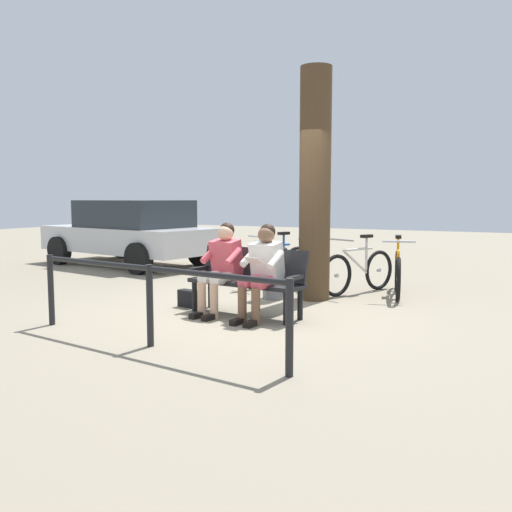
{
  "coord_description": "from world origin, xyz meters",
  "views": [
    {
      "loc": [
        -3.41,
        6.28,
        1.53
      ],
      "look_at": [
        -0.03,
        -0.23,
        0.75
      ],
      "focal_mm": 38.73,
      "sensor_mm": 36.0,
      "label": 1
    }
  ],
  "objects_px": {
    "bicycle_green": "(359,271)",
    "bicycle_purple": "(276,265)",
    "handbag": "(188,299)",
    "person_reading": "(262,267)",
    "person_companion": "(222,264)",
    "bench": "(249,276)",
    "litter_bin": "(275,273)",
    "bicycle_red": "(398,273)",
    "parked_car": "(131,231)",
    "tree_trunk": "(315,185)",
    "bicycle_orange": "(314,269)"
  },
  "relations": [
    {
      "from": "bench",
      "to": "parked_car",
      "type": "distance_m",
      "value": 6.0
    },
    {
      "from": "bicycle_green",
      "to": "parked_car",
      "type": "relative_size",
      "value": 0.35
    },
    {
      "from": "bicycle_orange",
      "to": "person_companion",
      "type": "bearing_deg",
      "value": -29.05
    },
    {
      "from": "bicycle_orange",
      "to": "litter_bin",
      "type": "bearing_deg",
      "value": -33.76
    },
    {
      "from": "bicycle_green",
      "to": "bicycle_purple",
      "type": "relative_size",
      "value": 0.99
    },
    {
      "from": "handbag",
      "to": "bicycle_red",
      "type": "relative_size",
      "value": 0.18
    },
    {
      "from": "handbag",
      "to": "parked_car",
      "type": "distance_m",
      "value": 5.24
    },
    {
      "from": "tree_trunk",
      "to": "bicycle_green",
      "type": "distance_m",
      "value": 1.64
    },
    {
      "from": "tree_trunk",
      "to": "litter_bin",
      "type": "relative_size",
      "value": 4.44
    },
    {
      "from": "tree_trunk",
      "to": "person_reading",
      "type": "bearing_deg",
      "value": 88.21
    },
    {
      "from": "litter_bin",
      "to": "parked_car",
      "type": "distance_m",
      "value": 5.23
    },
    {
      "from": "bicycle_red",
      "to": "bicycle_green",
      "type": "height_order",
      "value": "same"
    },
    {
      "from": "bicycle_green",
      "to": "handbag",
      "type": "bearing_deg",
      "value": -15.28
    },
    {
      "from": "person_reading",
      "to": "bicycle_purple",
      "type": "distance_m",
      "value": 2.68
    },
    {
      "from": "bicycle_red",
      "to": "bicycle_purple",
      "type": "bearing_deg",
      "value": -102.97
    },
    {
      "from": "bench",
      "to": "tree_trunk",
      "type": "relative_size",
      "value": 0.48
    },
    {
      "from": "handbag",
      "to": "person_reading",
      "type": "bearing_deg",
      "value": 169.46
    },
    {
      "from": "person_companion",
      "to": "handbag",
      "type": "xyz_separation_m",
      "value": [
        0.65,
        -0.16,
        -0.54
      ]
    },
    {
      "from": "handbag",
      "to": "bicycle_orange",
      "type": "distance_m",
      "value": 2.4
    },
    {
      "from": "person_companion",
      "to": "parked_car",
      "type": "distance_m",
      "value": 5.8
    },
    {
      "from": "tree_trunk",
      "to": "bicycle_orange",
      "type": "bearing_deg",
      "value": -68.44
    },
    {
      "from": "handbag",
      "to": "litter_bin",
      "type": "bearing_deg",
      "value": -124.02
    },
    {
      "from": "bicycle_green",
      "to": "bicycle_purple",
      "type": "xyz_separation_m",
      "value": [
        1.48,
        -0.03,
        0.0
      ]
    },
    {
      "from": "person_reading",
      "to": "bicycle_green",
      "type": "height_order",
      "value": "person_reading"
    },
    {
      "from": "bicycle_purple",
      "to": "bicycle_green",
      "type": "bearing_deg",
      "value": 111.28
    },
    {
      "from": "bicycle_red",
      "to": "bicycle_orange",
      "type": "height_order",
      "value": "same"
    },
    {
      "from": "bicycle_purple",
      "to": "litter_bin",
      "type": "bearing_deg",
      "value": 47.06
    },
    {
      "from": "person_companion",
      "to": "bicycle_red",
      "type": "height_order",
      "value": "person_companion"
    },
    {
      "from": "person_companion",
      "to": "handbag",
      "type": "distance_m",
      "value": 0.86
    },
    {
      "from": "litter_bin",
      "to": "handbag",
      "type": "bearing_deg",
      "value": 55.98
    },
    {
      "from": "bicycle_red",
      "to": "bicycle_orange",
      "type": "bearing_deg",
      "value": -98.91
    },
    {
      "from": "handbag",
      "to": "bicycle_green",
      "type": "height_order",
      "value": "bicycle_green"
    },
    {
      "from": "person_companion",
      "to": "tree_trunk",
      "type": "bearing_deg",
      "value": -107.01
    },
    {
      "from": "person_reading",
      "to": "tree_trunk",
      "type": "bearing_deg",
      "value": -84.92
    },
    {
      "from": "bicycle_purple",
      "to": "person_reading",
      "type": "bearing_deg",
      "value": 44.42
    },
    {
      "from": "handbag",
      "to": "bicycle_green",
      "type": "bearing_deg",
      "value": -128.97
    },
    {
      "from": "bicycle_red",
      "to": "bicycle_purple",
      "type": "height_order",
      "value": "same"
    },
    {
      "from": "litter_bin",
      "to": "bench",
      "type": "bearing_deg",
      "value": 99.5
    },
    {
      "from": "tree_trunk",
      "to": "litter_bin",
      "type": "xyz_separation_m",
      "value": [
        0.55,
        0.23,
        -1.32
      ]
    },
    {
      "from": "bicycle_red",
      "to": "parked_car",
      "type": "height_order",
      "value": "parked_car"
    },
    {
      "from": "bicycle_purple",
      "to": "parked_car",
      "type": "relative_size",
      "value": 0.35
    },
    {
      "from": "bench",
      "to": "litter_bin",
      "type": "distance_m",
      "value": 1.22
    },
    {
      "from": "handbag",
      "to": "tree_trunk",
      "type": "xyz_separation_m",
      "value": [
        -1.33,
        -1.39,
        1.59
      ]
    },
    {
      "from": "handbag",
      "to": "bench",
      "type": "bearing_deg",
      "value": 177.84
    },
    {
      "from": "bicycle_purple",
      "to": "parked_car",
      "type": "xyz_separation_m",
      "value": [
        4.21,
        -1.19,
        0.41
      ]
    },
    {
      "from": "bench",
      "to": "person_reading",
      "type": "height_order",
      "value": "person_reading"
    },
    {
      "from": "tree_trunk",
      "to": "bicycle_red",
      "type": "height_order",
      "value": "tree_trunk"
    },
    {
      "from": "bench",
      "to": "handbag",
      "type": "bearing_deg",
      "value": 4.71
    },
    {
      "from": "litter_bin",
      "to": "person_companion",
      "type": "bearing_deg",
      "value": 84.19
    },
    {
      "from": "bicycle_red",
      "to": "person_reading",
      "type": "bearing_deg",
      "value": -37.74
    }
  ]
}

